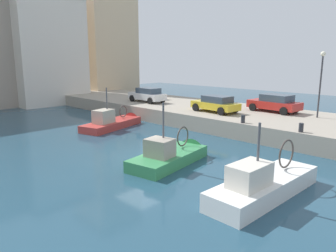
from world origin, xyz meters
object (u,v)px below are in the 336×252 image
(fishing_boat_green, at_px, (173,160))
(mooring_bollard_mid, at_px, (301,128))
(fishing_boat_red, at_px, (115,125))
(fishing_boat_white, at_px, (267,191))
(parked_car_red, at_px, (275,103))
(quay_streetlamp, at_px, (321,74))
(mooring_bollard_north, at_px, (243,119))
(parked_car_white, at_px, (147,95))
(parked_car_yellow, at_px, (216,104))

(fishing_boat_green, height_order, mooring_bollard_mid, fishing_boat_green)
(fishing_boat_red, xyz_separation_m, fishing_boat_green, (-3.22, -9.70, -0.02))
(fishing_boat_white, height_order, parked_car_red, fishing_boat_white)
(fishing_boat_green, bearing_deg, quay_streetlamp, -13.20)
(mooring_bollard_north, xyz_separation_m, quay_streetlamp, (5.65, -2.87, 2.98))
(fishing_boat_white, height_order, parked_car_white, fishing_boat_white)
(parked_car_yellow, distance_m, quay_streetlamp, 8.08)
(parked_car_white, bearing_deg, mooring_bollard_north, -101.46)
(mooring_bollard_north, bearing_deg, mooring_bollard_mid, -90.00)
(fishing_boat_white, bearing_deg, fishing_boat_green, 86.76)
(parked_car_white, bearing_deg, mooring_bollard_mid, -98.75)
(fishing_boat_red, xyz_separation_m, fishing_boat_white, (-3.55, -15.47, -0.01))
(fishing_boat_red, height_order, parked_car_red, fishing_boat_red)
(parked_car_red, height_order, parked_car_white, parked_car_red)
(parked_car_white, bearing_deg, parked_car_red, -74.56)
(parked_car_red, bearing_deg, parked_car_yellow, 136.09)
(fishing_boat_white, height_order, parked_car_yellow, fishing_boat_white)
(fishing_boat_white, bearing_deg, mooring_bollard_mid, 13.29)
(fishing_boat_green, bearing_deg, fishing_boat_white, -93.24)
(parked_car_yellow, relative_size, mooring_bollard_north, 7.56)
(parked_car_yellow, height_order, mooring_bollard_mid, parked_car_yellow)
(fishing_boat_white, distance_m, parked_car_yellow, 13.76)
(fishing_boat_red, xyz_separation_m, quay_streetlamp, (9.30, -12.64, 4.31))
(parked_car_white, bearing_deg, fishing_boat_red, -155.35)
(fishing_boat_green, height_order, fishing_boat_white, fishing_boat_green)
(parked_car_white, distance_m, mooring_bollard_north, 12.89)
(fishing_boat_green, bearing_deg, fishing_boat_red, 71.62)
(fishing_boat_green, xyz_separation_m, parked_car_yellow, (9.22, 3.97, 1.78))
(fishing_boat_red, relative_size, parked_car_white, 1.60)
(parked_car_yellow, distance_m, mooring_bollard_north, 4.69)
(parked_car_red, xyz_separation_m, mooring_bollard_north, (-5.86, -0.65, -0.46))
(parked_car_white, relative_size, parked_car_yellow, 1.01)
(fishing_boat_red, xyz_separation_m, parked_car_yellow, (6.00, -5.73, 1.75))
(fishing_boat_green, relative_size, parked_car_red, 1.40)
(fishing_boat_red, distance_m, quay_streetlamp, 16.28)
(fishing_boat_red, distance_m, parked_car_yellow, 8.48)
(parked_car_yellow, bearing_deg, parked_car_white, 88.59)
(fishing_boat_green, height_order, parked_car_yellow, fishing_boat_green)
(quay_streetlamp, bearing_deg, parked_car_yellow, 115.54)
(fishing_boat_green, bearing_deg, mooring_bollard_north, -0.55)
(fishing_boat_green, relative_size, fishing_boat_white, 0.86)
(fishing_boat_white, bearing_deg, parked_car_yellow, 45.57)
(quay_streetlamp, bearing_deg, mooring_bollard_mid, -168.71)
(parked_car_yellow, bearing_deg, fishing_boat_white, -134.43)
(parked_car_red, bearing_deg, parked_car_white, 105.44)
(fishing_boat_white, distance_m, parked_car_white, 20.84)
(fishing_boat_red, bearing_deg, quay_streetlamp, -53.65)
(parked_car_white, xyz_separation_m, quay_streetlamp, (3.09, -15.49, 2.52))
(parked_car_yellow, bearing_deg, fishing_boat_red, 136.32)
(parked_car_red, relative_size, mooring_bollard_north, 7.75)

